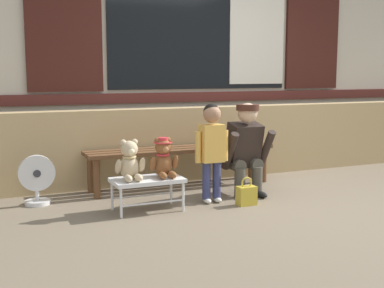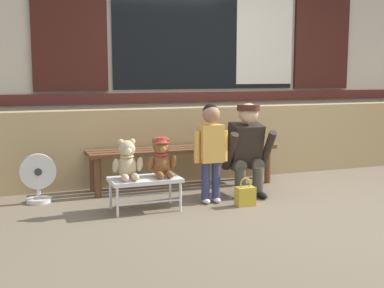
% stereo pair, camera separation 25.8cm
% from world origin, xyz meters
% --- Properties ---
extents(ground_plane, '(60.00, 60.00, 0.00)m').
position_xyz_m(ground_plane, '(0.00, 0.00, 0.00)').
color(ground_plane, '#756651').
extents(brick_low_wall, '(8.01, 0.25, 0.85)m').
position_xyz_m(brick_low_wall, '(0.00, 1.43, 0.42)').
color(brick_low_wall, tan).
rests_on(brick_low_wall, ground).
extents(shop_facade, '(8.18, 0.26, 3.59)m').
position_xyz_m(shop_facade, '(0.00, 1.94, 1.80)').
color(shop_facade, beige).
rests_on(shop_facade, ground).
extents(wooden_bench_long, '(2.10, 0.40, 0.44)m').
position_xyz_m(wooden_bench_long, '(-0.60, 1.06, 0.37)').
color(wooden_bench_long, brown).
rests_on(wooden_bench_long, ground).
extents(small_display_bench, '(0.64, 0.36, 0.30)m').
position_xyz_m(small_display_bench, '(-1.25, 0.30, 0.27)').
color(small_display_bench, silver).
rests_on(small_display_bench, ground).
extents(teddy_bear_plain, '(0.28, 0.26, 0.36)m').
position_xyz_m(teddy_bear_plain, '(-1.41, 0.30, 0.46)').
color(teddy_bear_plain, '#CCB289').
rests_on(teddy_bear_plain, small_display_bench).
extents(teddy_bear_with_hat, '(0.28, 0.27, 0.36)m').
position_xyz_m(teddy_bear_with_hat, '(-1.09, 0.30, 0.47)').
color(teddy_bear_with_hat, brown).
rests_on(teddy_bear_with_hat, small_display_bench).
extents(child_standing, '(0.35, 0.18, 0.96)m').
position_xyz_m(child_standing, '(-0.58, 0.33, 0.59)').
color(child_standing, navy).
rests_on(child_standing, ground).
extents(adult_crouching, '(0.50, 0.49, 0.95)m').
position_xyz_m(adult_crouching, '(-0.13, 0.47, 0.48)').
color(adult_crouching, '#4C473D').
rests_on(adult_crouching, ground).
extents(handbag_on_ground, '(0.18, 0.11, 0.27)m').
position_xyz_m(handbag_on_ground, '(-0.32, 0.10, 0.10)').
color(handbag_on_ground, gold).
rests_on(handbag_on_ground, ground).
extents(floor_fan, '(0.34, 0.24, 0.48)m').
position_xyz_m(floor_fan, '(-2.14, 0.91, 0.24)').
color(floor_fan, silver).
rests_on(floor_fan, ground).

